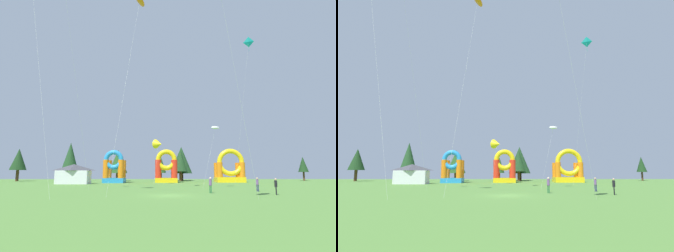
% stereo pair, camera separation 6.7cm
% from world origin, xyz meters
% --- Properties ---
extents(ground_plane, '(120.00, 120.00, 0.00)m').
position_xyz_m(ground_plane, '(0.00, 0.00, 0.00)').
color(ground_plane, '#548438').
extents(kite_orange_parafoil, '(3.04, 8.62, 25.95)m').
position_xyz_m(kite_orange_parafoil, '(-3.88, 5.14, 25.41)').
color(kite_orange_parafoil, orange).
rests_on(kite_orange_parafoil, ground_plane).
extents(kite_teal_diamond, '(2.91, 5.38, 26.20)m').
position_xyz_m(kite_teal_diamond, '(14.68, 17.35, 25.38)').
color(kite_teal_diamond, '#0C7F7A').
rests_on(kite_teal_diamond, ground_plane).
extents(kite_yellow_delta, '(2.55, 2.55, 8.66)m').
position_xyz_m(kite_yellow_delta, '(-1.65, 24.24, 7.69)').
color(kite_yellow_delta, yellow).
rests_on(kite_yellow_delta, ground_plane).
extents(kite_white_parafoil, '(3.50, 3.73, 9.59)m').
position_xyz_m(kite_white_parafoil, '(7.37, 12.83, 9.12)').
color(kite_white_parafoil, white).
rests_on(kite_white_parafoil, ground_plane).
extents(person_near_camera, '(0.43, 0.43, 1.79)m').
position_xyz_m(person_near_camera, '(4.79, 3.00, 1.06)').
color(person_near_camera, '#33723F').
rests_on(person_near_camera, ground_plane).
extents(person_left_edge, '(0.31, 0.31, 1.69)m').
position_xyz_m(person_left_edge, '(10.99, 5.44, 1.01)').
color(person_left_edge, navy).
rests_on(person_left_edge, ground_plane).
extents(person_midfield, '(0.38, 0.38, 1.72)m').
position_xyz_m(person_midfield, '(11.32, 0.59, 1.02)').
color(person_midfield, black).
rests_on(person_midfield, ground_plane).
extents(inflatable_yellow_castle, '(4.88, 4.67, 7.25)m').
position_xyz_m(inflatable_yellow_castle, '(-0.10, 32.88, 2.79)').
color(inflatable_yellow_castle, yellow).
rests_on(inflatable_yellow_castle, ground_plane).
extents(inflatable_blue_arch, '(6.36, 4.73, 7.48)m').
position_xyz_m(inflatable_blue_arch, '(14.31, 33.68, 2.66)').
color(inflatable_blue_arch, yellow).
rests_on(inflatable_blue_arch, ground_plane).
extents(inflatable_red_slide, '(4.45, 4.50, 7.00)m').
position_xyz_m(inflatable_red_slide, '(-11.41, 31.50, 2.70)').
color(inflatable_red_slide, '#268CD8').
rests_on(inflatable_red_slide, ground_plane).
extents(festival_tent, '(6.23, 3.29, 3.84)m').
position_xyz_m(festival_tent, '(-18.47, 26.25, 1.92)').
color(festival_tent, silver).
rests_on(festival_tent, ground_plane).
extents(tree_row_0, '(4.00, 4.00, 8.14)m').
position_xyz_m(tree_row_0, '(-37.51, 41.34, 5.39)').
color(tree_row_0, '#4C331E').
rests_on(tree_row_0, ground_plane).
extents(tree_row_1, '(4.49, 4.49, 10.14)m').
position_xyz_m(tree_row_1, '(-25.87, 45.37, 6.19)').
color(tree_row_1, '#4C331E').
rests_on(tree_row_1, ground_plane).
extents(tree_row_2, '(4.83, 4.83, 7.82)m').
position_xyz_m(tree_row_2, '(-12.40, 41.78, 4.88)').
color(tree_row_2, '#4C331E').
rests_on(tree_row_2, ground_plane).
extents(tree_row_3, '(2.68, 2.68, 6.14)m').
position_xyz_m(tree_row_3, '(-1.42, 43.81, 4.05)').
color(tree_row_3, '#4C331E').
rests_on(tree_row_3, ground_plane).
extents(tree_row_4, '(3.54, 3.54, 8.01)m').
position_xyz_m(tree_row_4, '(3.54, 41.22, 5.17)').
color(tree_row_4, '#4C331E').
rests_on(tree_row_4, ground_plane).
extents(tree_row_5, '(5.84, 5.84, 9.02)m').
position_xyz_m(tree_row_5, '(3.99, 45.22, 5.43)').
color(tree_row_5, '#4C331E').
rests_on(tree_row_5, ground_plane).
extents(tree_row_6, '(2.59, 2.59, 6.28)m').
position_xyz_m(tree_row_6, '(36.26, 43.96, 4.22)').
color(tree_row_6, '#4C331E').
rests_on(tree_row_6, ground_plane).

